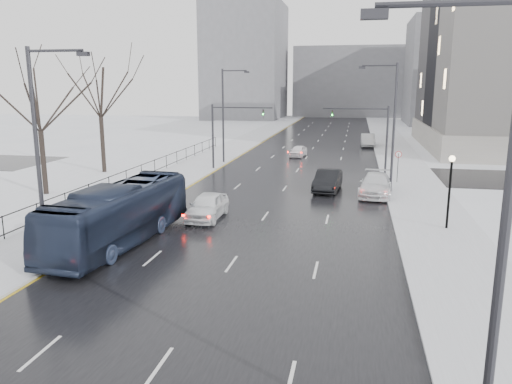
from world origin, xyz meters
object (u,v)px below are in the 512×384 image
Objects in this scene: tree_park_e at (105,173)px; lamppost_r_mid at (450,181)px; sedan_right_distant at (368,140)px; sedan_right_near at (328,181)px; no_uturn_sign at (398,157)px; streetlight_r_mid at (391,121)px; streetlight_l_near at (41,148)px; tree_park_d at (46,195)px; streetlight_l_far at (225,111)px; mast_signal_right at (375,132)px; mast_signal_left at (223,129)px; sedan_right_far at (376,185)px; sedan_center_far at (298,151)px; streetlight_r_near at (491,234)px; bus at (120,214)px; sedan_center_near at (207,206)px.

tree_park_e is 32.52m from lamppost_r_mid.
sedan_right_near is at bearing -98.44° from sedan_right_distant.
streetlight_r_mid is at bearing -104.48° from no_uturn_sign.
streetlight_l_near is at bearing -125.89° from no_uturn_sign.
tree_park_d reaches higher than no_uturn_sign.
streetlight_l_far is 1.54× the size of mast_signal_right.
streetlight_r_mid is 1.96× the size of sedan_right_near.
mast_signal_left is at bearing -78.13° from streetlight_l_far.
sedan_right_far is at bearing -11.61° from tree_park_e.
tree_park_e is 5.00× the size of no_uturn_sign.
streetlight_r_mid is 17.50m from mast_signal_left.
streetlight_r_mid is at bearing -89.72° from sedan_right_distant.
sedan_right_distant is (-2.00, 26.32, -1.40)m from no_uturn_sign.
sedan_right_near is at bearing -46.51° from streetlight_l_far.
sedan_center_far is at bearing 108.64° from sedan_right_near.
tree_park_d is 2.92× the size of lamppost_r_mid.
tree_park_d reaches higher than sedan_right_distant.
mast_signal_right is 1.13× the size of sedan_right_far.
sedan_right_near is at bearing 170.78° from sedan_right_far.
tree_park_e is at bearing 171.37° from streetlight_r_mid.
streetlight_l_near is at bearing -67.31° from tree_park_e.
lamppost_r_mid is at bearing -82.67° from no_uturn_sign.
streetlight_r_near is 19.15m from streetlight_l_near.
sedan_center_far is at bearing 112.82° from lamppost_r_mid.
bus reaches higher than sedan_center_near.
streetlight_l_far is 24.37m from sedan_right_distant.
tree_park_e is 26.16m from mast_signal_right.
streetlight_l_far reaches higher than tree_park_d.
sedan_center_far is at bearing 116.32° from streetlight_r_mid.
mast_signal_right is at bearing 93.95° from sedan_right_far.
streetlight_l_far is 19.41m from no_uturn_sign.
sedan_right_distant is (8.23, 11.72, 0.19)m from sedan_center_far.
streetlight_l_near reaches higher than sedan_right_distant.
streetlight_r_near reaches higher than tree_park_d.
lamppost_r_mid is 0.66× the size of mast_signal_left.
streetlight_r_near reaches higher than mast_signal_left.
streetlight_r_near is at bearing -31.48° from streetlight_l_near.
sedan_center_near is (-14.50, -0.31, -2.09)m from lamppost_r_mid.
streetlight_l_near is 23.38m from sedan_right_near.
streetlight_l_near is at bearing -90.00° from streetlight_l_far.
sedan_right_distant is at bearing 90.92° from streetlight_r_near.
tree_park_e reaches higher than lamppost_r_mid.
sedan_right_near is at bearing -176.35° from streetlight_r_mid.
tree_park_d is 29.23m from lamppost_r_mid.
sedan_center_far is (2.47, 28.91, -0.15)m from sedan_center_near.
tree_park_d is 2.62× the size of sedan_center_near.
sedan_center_near is (-10.83, -18.31, -3.25)m from mast_signal_right.
tree_park_d is 17.96m from mast_signal_left.
no_uturn_sign is 0.52× the size of sedan_right_distant.
streetlight_l_far is 2.34× the size of lamppost_r_mid.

